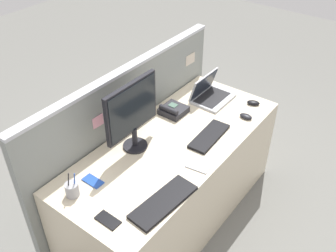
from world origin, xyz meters
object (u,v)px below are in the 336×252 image
object	(u,v)px
computer_mouse_right_hand	(246,116)
cell_phone_silver_slab	(198,167)
laptop	(210,93)
computer_mouse_left_hand	(253,103)
pen_cup	(72,189)
desktop_monitor	(132,111)
cell_phone_blue_case	(93,181)
keyboard_main	(164,202)
keyboard_spare	(209,136)
cell_phone_black_slab	(108,220)
desk_phone	(173,110)

from	to	relation	value
computer_mouse_right_hand	cell_phone_silver_slab	xyz separation A→B (m)	(-0.68, -0.01, -0.01)
laptop	computer_mouse_left_hand	distance (m)	0.36
computer_mouse_right_hand	pen_cup	distance (m)	1.41
computer_mouse_left_hand	desktop_monitor	bearing A→B (deg)	134.06
computer_mouse_left_hand	cell_phone_blue_case	xyz separation A→B (m)	(-1.39, 0.39, -0.01)
keyboard_main	keyboard_spare	size ratio (longest dim) A/B	1.17
keyboard_spare	cell_phone_silver_slab	distance (m)	0.33
keyboard_spare	cell_phone_blue_case	size ratio (longest dim) A/B	2.84
computer_mouse_left_hand	pen_cup	xyz separation A→B (m)	(-1.54, 0.41, 0.03)
cell_phone_silver_slab	cell_phone_blue_case	bearing A→B (deg)	129.59
laptop	cell_phone_black_slab	distance (m)	1.44
keyboard_spare	computer_mouse_right_hand	distance (m)	0.38
computer_mouse_left_hand	cell_phone_silver_slab	distance (m)	0.89
desktop_monitor	cell_phone_black_slab	distance (m)	0.72
laptop	computer_mouse_right_hand	distance (m)	0.38
desk_phone	cell_phone_silver_slab	distance (m)	0.64
computer_mouse_right_hand	keyboard_spare	bearing A→B (deg)	164.93
desktop_monitor	desk_phone	bearing A→B (deg)	2.83
computer_mouse_right_hand	cell_phone_blue_case	world-z (taller)	computer_mouse_right_hand
cell_phone_blue_case	cell_phone_black_slab	bearing A→B (deg)	-119.26
computer_mouse_left_hand	cell_phone_black_slab	world-z (taller)	computer_mouse_left_hand
desk_phone	computer_mouse_left_hand	bearing A→B (deg)	-42.09
keyboard_main	computer_mouse_left_hand	size ratio (longest dim) A/B	4.45
computer_mouse_left_hand	cell_phone_blue_case	bearing A→B (deg)	141.44
keyboard_spare	computer_mouse_left_hand	size ratio (longest dim) A/B	3.79
desktop_monitor	pen_cup	bearing A→B (deg)	-179.12
cell_phone_black_slab	desk_phone	bearing A→B (deg)	18.09
desktop_monitor	computer_mouse_left_hand	xyz separation A→B (m)	(0.97, -0.42, -0.28)
computer_mouse_right_hand	cell_phone_black_slab	world-z (taller)	computer_mouse_right_hand
keyboard_main	computer_mouse_right_hand	size ratio (longest dim) A/B	4.45
laptop	pen_cup	world-z (taller)	laptop
keyboard_main	pen_cup	size ratio (longest dim) A/B	2.46
desktop_monitor	cell_phone_blue_case	xyz separation A→B (m)	(-0.42, -0.02, -0.29)
computer_mouse_right_hand	cell_phone_silver_slab	world-z (taller)	computer_mouse_right_hand
pen_cup	keyboard_spare	bearing A→B (deg)	-20.18
computer_mouse_right_hand	pen_cup	size ratio (longest dim) A/B	0.55
desktop_monitor	cell_phone_silver_slab	xyz separation A→B (m)	(0.08, -0.47, -0.29)
desktop_monitor	keyboard_main	size ratio (longest dim) A/B	1.12
computer_mouse_right_hand	pen_cup	world-z (taller)	pen_cup
desk_phone	cell_phone_silver_slab	world-z (taller)	desk_phone
computer_mouse_right_hand	cell_phone_blue_case	size ratio (longest dim) A/B	0.75
cell_phone_blue_case	cell_phone_silver_slab	distance (m)	0.67
computer_mouse_right_hand	cell_phone_blue_case	xyz separation A→B (m)	(-1.19, 0.44, -0.01)
desktop_monitor	computer_mouse_right_hand	xyz separation A→B (m)	(0.77, -0.46, -0.28)
computer_mouse_left_hand	cell_phone_black_slab	xyz separation A→B (m)	(-1.56, 0.10, -0.01)
desktop_monitor	computer_mouse_right_hand	size ratio (longest dim) A/B	4.99
laptop	desk_phone	distance (m)	0.37
keyboard_spare	pen_cup	distance (m)	1.03
laptop	keyboard_main	size ratio (longest dim) A/B	0.75
desktop_monitor	keyboard_spare	world-z (taller)	desktop_monitor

